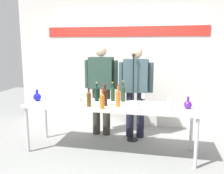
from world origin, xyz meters
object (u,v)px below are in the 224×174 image
(wine_glass_left_4, at_px, (82,96))
(wine_glass_right_4, at_px, (144,104))
(display_table, at_px, (110,108))
(wine_glass_right_3, at_px, (143,96))
(wine_glass_left_1, at_px, (46,97))
(wine_glass_right_0, at_px, (138,104))
(wine_glass_right_1, at_px, (170,100))
(wine_bottle_6, at_px, (118,97))
(wine_bottle_1, at_px, (89,99))
(decanter_blue_right, at_px, (188,105))
(wine_bottle_2, at_px, (113,93))
(wine_glass_left_2, at_px, (64,97))
(wine_bottle_5, at_px, (97,93))
(wine_glass_right_2, at_px, (171,103))
(wine_glass_left_3, at_px, (45,99))
(decanter_blue_left, at_px, (37,97))
(presenter_left, at_px, (101,84))
(wine_bottle_4, at_px, (123,93))
(microphone_stand, at_px, (133,112))
(wine_bottle_0, at_px, (105,97))
(wine_glass_left_0, at_px, (80,100))
(wine_bottle_3, at_px, (102,100))
(presenter_right, at_px, (136,86))

(wine_glass_left_4, distance_m, wine_glass_right_4, 1.08)
(display_table, distance_m, wine_glass_right_3, 0.57)
(wine_glass_left_1, xyz_separation_m, wine_glass_right_0, (1.51, -0.15, -0.01))
(wine_glass_right_1, bearing_deg, wine_bottle_6, -168.62)
(wine_bottle_1, distance_m, wine_glass_right_0, 0.76)
(decanter_blue_right, bearing_deg, wine_bottle_2, 167.34)
(wine_glass_left_2, bearing_deg, wine_bottle_2, 22.03)
(wine_glass_right_3, bearing_deg, wine_bottle_5, -179.79)
(wine_glass_right_0, bearing_deg, wine_glass_right_2, 14.64)
(wine_glass_left_4, distance_m, wine_glass_right_0, 1.00)
(wine_bottle_1, bearing_deg, wine_glass_right_2, 2.69)
(wine_glass_right_0, height_order, wine_glass_right_3, wine_glass_right_3)
(wine_bottle_1, distance_m, wine_glass_left_3, 0.68)
(wine_bottle_6, distance_m, wine_glass_right_2, 0.78)
(decanter_blue_right, xyz_separation_m, wine_glass_right_1, (-0.25, 0.07, 0.03))
(decanter_blue_left, distance_m, wine_glass_right_0, 1.72)
(presenter_left, bearing_deg, wine_glass_right_4, -47.29)
(display_table, xyz_separation_m, wine_bottle_2, (-0.01, 0.25, 0.18))
(presenter_left, xyz_separation_m, wine_bottle_2, (0.31, -0.45, -0.08))
(wine_bottle_4, relative_size, wine_glass_right_1, 2.49)
(wine_bottle_5, bearing_deg, microphone_stand, 29.64)
(wine_glass_left_4, distance_m, wine_glass_right_3, 1.00)
(display_table, xyz_separation_m, wine_glass_left_1, (-1.04, -0.11, 0.15))
(decanter_blue_left, xyz_separation_m, wine_glass_right_3, (1.74, 0.21, 0.05))
(display_table, relative_size, wine_bottle_0, 7.78)
(display_table, relative_size, wine_glass_right_1, 19.43)
(wine_glass_left_0, bearing_deg, presenter_left, 84.26)
(wine_glass_left_0, xyz_separation_m, wine_glass_right_0, (0.88, -0.02, -0.01))
(wine_glass_right_3, bearing_deg, wine_glass_right_0, -94.78)
(wine_glass_left_2, bearing_deg, wine_glass_left_0, -28.32)
(wine_glass_right_0, bearing_deg, wine_glass_left_0, 178.65)
(display_table, bearing_deg, decanter_blue_left, -179.14)
(wine_bottle_4, bearing_deg, wine_glass_right_4, -52.24)
(wine_glass_left_2, bearing_deg, wine_glass_right_0, -9.39)
(wine_glass_right_2, bearing_deg, wine_bottle_6, 177.61)
(wine_glass_right_3, bearing_deg, wine_bottle_3, -139.40)
(decanter_blue_left, xyz_separation_m, wine_bottle_0, (1.18, -0.07, 0.08))
(wine_bottle_2, distance_m, wine_glass_left_2, 0.80)
(wine_bottle_4, height_order, wine_glass_right_4, wine_bottle_4)
(wine_glass_left_4, bearing_deg, wine_glass_right_2, -7.51)
(wine_bottle_0, height_order, wine_bottle_1, wine_bottle_0)
(wine_bottle_6, bearing_deg, wine_glass_left_4, 166.32)
(presenter_left, bearing_deg, wine_glass_left_4, -104.28)
(wine_bottle_3, distance_m, wine_glass_right_0, 0.52)
(decanter_blue_right, relative_size, presenter_right, 0.11)
(wine_glass_left_1, bearing_deg, wine_glass_left_4, 16.35)
(wine_bottle_4, relative_size, wine_glass_right_2, 2.46)
(wine_glass_left_4, bearing_deg, wine_glass_left_0, -76.22)
(display_table, bearing_deg, wine_bottle_1, -146.14)
(wine_bottle_4, bearing_deg, wine_glass_right_2, -26.79)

